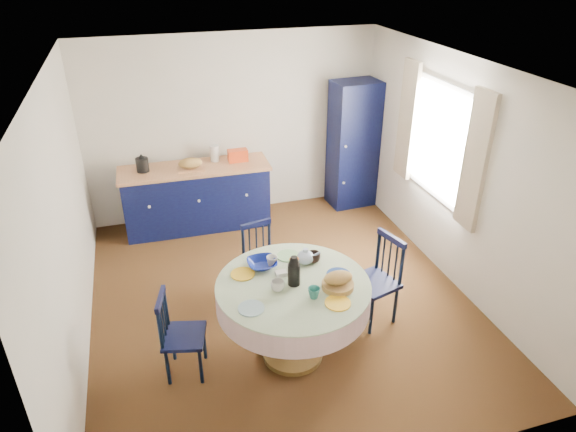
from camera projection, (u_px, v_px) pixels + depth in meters
name	position (u px, v px, depth m)	size (l,w,h in m)	color
floor	(280.00, 298.00, 5.69)	(4.50, 4.50, 0.00)	black
ceiling	(278.00, 69.00, 4.51)	(4.50, 4.50, 0.00)	white
wall_back	(234.00, 127.00, 7.00)	(4.00, 0.02, 2.50)	beige
wall_left	(65.00, 225.00, 4.59)	(0.02, 4.50, 2.50)	beige
wall_right	(455.00, 173.00, 5.61)	(0.02, 4.50, 2.50)	beige
window	(440.00, 141.00, 5.72)	(0.10, 1.74, 1.45)	white
kitchen_counter	(197.00, 196.00, 6.92)	(1.98, 0.65, 1.12)	black
pantry_cabinet	(353.00, 145.00, 7.34)	(0.67, 0.50, 1.83)	black
dining_table	(294.00, 295.00, 4.58)	(1.37, 1.37, 1.11)	brown
chair_left	(180.00, 334.00, 4.53)	(0.44, 0.46, 0.85)	black
chair_far	(262.00, 261.00, 5.56)	(0.45, 0.44, 0.86)	black
chair_right	(377.00, 279.00, 5.18)	(0.50, 0.52, 0.95)	black
mug_a	(278.00, 286.00, 4.41)	(0.12, 0.12, 0.10)	silver
mug_b	(314.00, 293.00, 4.31)	(0.11, 0.11, 0.10)	#2E7D73
mug_c	(314.00, 257.00, 4.80)	(0.13, 0.13, 0.10)	black
mug_d	(272.00, 261.00, 4.74)	(0.10, 0.10, 0.10)	silver
cobalt_bowl	(262.00, 264.00, 4.73)	(0.27, 0.27, 0.07)	navy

